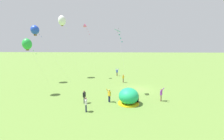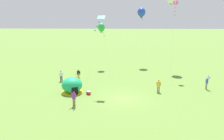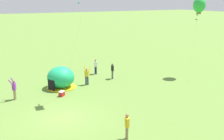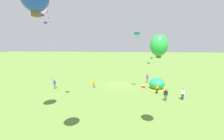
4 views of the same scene
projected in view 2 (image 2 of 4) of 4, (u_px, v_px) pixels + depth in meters
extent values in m
plane|color=olive|center=(123.00, 99.00, 26.85)|extent=(300.00, 300.00, 0.00)
ellipsoid|color=#1EAD6B|center=(72.00, 85.00, 28.76)|extent=(2.70, 2.60, 2.10)
cylinder|color=yellow|center=(72.00, 92.00, 29.00)|extent=(2.81, 2.81, 0.10)
cube|color=black|center=(75.00, 91.00, 27.77)|extent=(0.76, 0.48, 1.10)
cube|color=red|center=(89.00, 93.00, 28.23)|extent=(0.61, 0.63, 0.38)
cube|color=white|center=(88.00, 91.00, 28.18)|extent=(0.62, 0.64, 0.06)
cylinder|color=#1E2347|center=(61.00, 79.00, 33.85)|extent=(0.15, 0.15, 0.88)
cylinder|color=#1E2347|center=(62.00, 79.00, 33.87)|extent=(0.15, 0.15, 0.88)
cube|color=white|center=(61.00, 74.00, 33.68)|extent=(0.41, 0.29, 0.60)
sphere|color=brown|center=(61.00, 71.00, 33.58)|extent=(0.22, 0.22, 0.22)
cylinder|color=white|center=(59.00, 74.00, 33.66)|extent=(0.09, 0.09, 0.58)
cylinder|color=white|center=(63.00, 74.00, 33.70)|extent=(0.09, 0.09, 0.58)
cylinder|color=#8C7251|center=(159.00, 89.00, 28.97)|extent=(0.15, 0.15, 0.88)
cylinder|color=#8C7251|center=(158.00, 89.00, 29.06)|extent=(0.15, 0.15, 0.88)
cube|color=gold|center=(159.00, 84.00, 28.84)|extent=(0.44, 0.37, 0.60)
sphere|color=#9E7051|center=(159.00, 81.00, 28.73)|extent=(0.22, 0.22, 0.22)
cylinder|color=gold|center=(161.00, 84.00, 28.73)|extent=(0.09, 0.09, 0.58)
cylinder|color=gold|center=(157.00, 84.00, 28.94)|extent=(0.09, 0.09, 0.58)
cylinder|color=#8C7251|center=(206.00, 86.00, 30.28)|extent=(0.15, 0.15, 0.88)
cylinder|color=#8C7251|center=(207.00, 86.00, 30.09)|extent=(0.15, 0.15, 0.88)
cube|color=blue|center=(207.00, 81.00, 30.01)|extent=(0.26, 0.39, 0.60)
sphere|color=beige|center=(207.00, 78.00, 29.90)|extent=(0.22, 0.22, 0.22)
cylinder|color=blue|center=(208.00, 77.00, 30.14)|extent=(0.39, 0.13, 0.50)
cylinder|color=blue|center=(209.00, 78.00, 29.63)|extent=(0.39, 0.17, 0.50)
cylinder|color=#1E2347|center=(78.00, 84.00, 31.32)|extent=(0.15, 0.15, 0.88)
cylinder|color=#1E2347|center=(79.00, 83.00, 31.45)|extent=(0.15, 0.15, 0.88)
cube|color=gold|center=(78.00, 79.00, 31.20)|extent=(0.44, 0.44, 0.60)
sphere|color=#9E7051|center=(78.00, 76.00, 31.10)|extent=(0.22, 0.22, 0.22)
cylinder|color=gold|center=(76.00, 76.00, 31.03)|extent=(0.36, 0.30, 0.50)
cylinder|color=gold|center=(79.00, 75.00, 31.37)|extent=(0.29, 0.36, 0.50)
cylinder|color=#4C4C51|center=(79.00, 77.00, 34.52)|extent=(0.15, 0.15, 0.88)
cylinder|color=#4C4C51|center=(78.00, 77.00, 34.59)|extent=(0.15, 0.15, 0.88)
cube|color=black|center=(79.00, 73.00, 34.38)|extent=(0.43, 0.34, 0.60)
sphere|color=brown|center=(78.00, 70.00, 34.27)|extent=(0.22, 0.22, 0.22)
cylinder|color=black|center=(80.00, 73.00, 34.30)|extent=(0.09, 0.09, 0.58)
cylinder|color=black|center=(77.00, 73.00, 34.46)|extent=(0.09, 0.09, 0.58)
cylinder|color=#8C7251|center=(75.00, 103.00, 24.46)|extent=(0.15, 0.15, 0.88)
cylinder|color=#8C7251|center=(73.00, 102.00, 24.56)|extent=(0.15, 0.15, 0.88)
cube|color=purple|center=(74.00, 96.00, 24.33)|extent=(0.45, 0.39, 0.60)
sphere|color=brown|center=(74.00, 93.00, 24.23)|extent=(0.22, 0.22, 0.22)
cylinder|color=purple|center=(75.00, 93.00, 23.97)|extent=(0.20, 0.39, 0.50)
cylinder|color=purple|center=(71.00, 92.00, 24.22)|extent=(0.30, 0.36, 0.50)
cylinder|color=silver|center=(144.00, 41.00, 41.62)|extent=(0.60, 6.62, 10.62)
cylinder|color=brown|center=(146.00, 72.00, 39.67)|extent=(0.03, 0.03, 0.06)
ellipsoid|color=blue|center=(141.00, 12.00, 43.55)|extent=(1.60, 1.60, 1.78)
cube|color=brown|center=(141.00, 17.00, 43.79)|extent=(0.40, 0.40, 0.29)
cube|color=blue|center=(142.00, 15.00, 43.25)|extent=(0.21, 0.10, 0.12)
cube|color=blue|center=(142.00, 17.00, 43.00)|extent=(0.21, 0.14, 0.12)
cube|color=blue|center=(142.00, 19.00, 42.75)|extent=(0.21, 0.14, 0.12)
cylinder|color=silver|center=(173.00, 42.00, 34.57)|extent=(0.63, 2.35, 11.82)
cylinder|color=brown|center=(170.00, 79.00, 34.86)|extent=(0.03, 0.03, 0.06)
cone|color=pink|center=(176.00, 3.00, 34.27)|extent=(1.04, 1.11, 1.02)
cube|color=pink|center=(175.00, 8.00, 34.13)|extent=(0.21, 0.10, 0.12)
cube|color=pink|center=(175.00, 11.00, 34.01)|extent=(0.20, 0.07, 0.12)
cube|color=pink|center=(175.00, 15.00, 33.90)|extent=(0.21, 0.14, 0.12)
cylinder|color=silver|center=(93.00, 56.00, 28.37)|extent=(2.13, 1.83, 9.73)
cylinder|color=brown|center=(85.00, 93.00, 28.70)|extent=(0.03, 0.03, 0.06)
cube|color=teal|center=(101.00, 17.00, 28.05)|extent=(0.97, 0.90, 0.43)
cylinder|color=#332314|center=(101.00, 17.00, 28.04)|extent=(0.32, 0.28, 0.78)
cube|color=teal|center=(99.00, 22.00, 27.97)|extent=(0.18, 0.19, 0.12)
cube|color=teal|center=(97.00, 26.00, 27.91)|extent=(0.20, 0.16, 0.12)
cube|color=teal|center=(95.00, 31.00, 27.84)|extent=(0.20, 0.17, 0.12)
cylinder|color=silver|center=(172.00, 35.00, 38.96)|extent=(0.10, 3.90, 13.15)
cylinder|color=brown|center=(172.00, 73.00, 38.65)|extent=(0.03, 0.03, 0.06)
cube|color=brown|center=(171.00, 3.00, 39.52)|extent=(0.42, 0.42, 0.30)
cube|color=white|center=(172.00, 1.00, 39.05)|extent=(0.21, 0.12, 0.12)
cube|color=white|center=(172.00, 4.00, 38.87)|extent=(0.21, 0.14, 0.12)
cube|color=white|center=(172.00, 6.00, 38.69)|extent=(0.21, 0.09, 0.12)
cylinder|color=silver|center=(106.00, 49.00, 41.06)|extent=(1.87, 2.72, 7.78)
cylinder|color=brown|center=(111.00, 70.00, 40.65)|extent=(0.03, 0.03, 0.06)
ellipsoid|color=green|center=(101.00, 27.00, 41.47)|extent=(1.33, 1.33, 1.63)
cube|color=brown|center=(101.00, 32.00, 41.67)|extent=(0.33, 0.33, 0.24)
cube|color=green|center=(102.00, 30.00, 41.27)|extent=(0.18, 0.18, 0.12)
cube|color=green|center=(103.00, 33.00, 41.10)|extent=(0.20, 0.17, 0.12)
cube|color=green|center=(104.00, 36.00, 40.93)|extent=(0.21, 0.13, 0.12)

